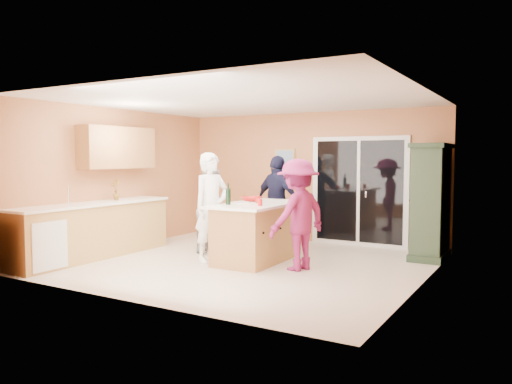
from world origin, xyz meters
The scene contains 22 objects.
floor centered at (0.00, 0.00, 0.00)m, with size 5.50×5.50×0.00m, color beige.
ceiling centered at (0.00, 0.00, 2.60)m, with size 5.50×5.00×0.10m, color silver.
wall_back centered at (0.00, 2.50, 1.30)m, with size 5.50×0.10×2.60m, color #E99760.
wall_front centered at (0.00, -2.50, 1.30)m, with size 5.50×0.10×2.60m, color #E99760.
wall_left centered at (-2.75, 0.00, 1.30)m, with size 0.10×5.00×2.60m, color #E99760.
wall_right centered at (2.75, 0.00, 1.30)m, with size 0.10×5.00×2.60m, color #E99760.
left_cabinet_run centered at (-2.45, -1.05, 0.46)m, with size 0.65×3.05×1.24m.
upper_cabinets centered at (-2.58, -0.20, 1.88)m, with size 0.35×1.60×0.75m, color #B98B47.
sliding_door centered at (1.05, 2.46, 1.05)m, with size 1.90×0.07×2.10m.
framed_picture centered at (-0.55, 2.48, 1.60)m, with size 0.46×0.04×0.56m.
kitchen_island centered at (0.08, 0.27, 0.45)m, with size 1.02×1.84×0.96m.
green_hutch centered at (2.49, 1.90, 0.94)m, with size 0.55×1.05×1.93m.
woman_white centered at (-0.56, -0.12, 0.89)m, with size 0.65×0.43×1.78m, color white.
woman_grey centered at (-1.04, 0.58, 0.76)m, with size 0.74×0.58×1.53m, color #969698.
woman_navy centered at (-0.20, 1.51, 0.87)m, with size 1.02×0.42×1.73m, color #171833.
woman_magenta centered at (0.93, 0.03, 0.84)m, with size 1.08×0.62×1.68m, color #8C1E47.
serving_bowl centered at (-0.20, 0.53, 0.99)m, with size 0.31×0.31×0.08m, color #B51514.
tulip_vase centered at (-2.45, -0.38, 1.13)m, with size 0.20×0.14×0.38m, color #B83212.
tumbler_near centered at (0.07, 0.29, 1.01)m, with size 0.08×0.08×0.12m, color #B51514.
tumbler_far centered at (0.34, -0.11, 1.01)m, with size 0.07×0.07×0.11m, color #B51514.
wine_bottle centered at (-0.19, -0.19, 1.09)m, with size 0.08×0.08×0.34m.
white_plate centered at (-0.15, 0.19, 0.96)m, with size 0.24×0.24×0.02m, color silver.
Camera 1 is at (4.15, -6.75, 1.70)m, focal length 35.00 mm.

